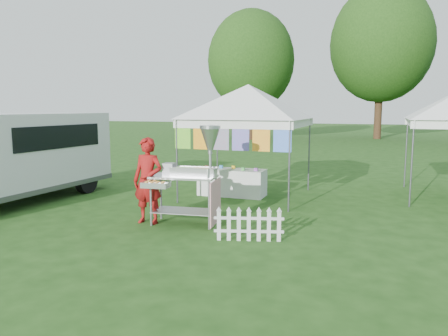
% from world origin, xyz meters
% --- Properties ---
extents(ground, '(120.00, 120.00, 0.00)m').
position_xyz_m(ground, '(0.00, 0.00, 0.00)').
color(ground, '#1D4313').
rests_on(ground, ground).
extents(canopy_main, '(4.24, 4.24, 3.45)m').
position_xyz_m(canopy_main, '(0.00, 3.49, 2.99)').
color(canopy_main, '#59595E').
rests_on(canopy_main, ground).
extents(tree_left, '(6.40, 6.40, 9.53)m').
position_xyz_m(tree_left, '(-6.00, 24.00, 5.83)').
color(tree_left, '#3B2015').
rests_on(tree_left, ground).
extents(tree_mid, '(7.60, 7.60, 11.52)m').
position_xyz_m(tree_mid, '(3.00, 28.00, 7.14)').
color(tree_mid, '#3B2015').
rests_on(tree_mid, ground).
extents(donut_cart, '(1.47, 1.16, 2.04)m').
position_xyz_m(donut_cart, '(-0.18, 0.30, 1.20)').
color(donut_cart, gray).
rests_on(donut_cart, ground).
extents(vendor, '(0.66, 0.44, 1.79)m').
position_xyz_m(vendor, '(-1.12, 0.10, 0.89)').
color(vendor, maroon).
rests_on(vendor, ground).
extents(cargo_van, '(2.39, 5.48, 2.24)m').
position_xyz_m(cargo_van, '(-5.40, 0.83, 1.21)').
color(cargo_van, silver).
rests_on(cargo_van, ground).
extents(picket_fence, '(1.22, 0.38, 0.56)m').
position_xyz_m(picket_fence, '(1.20, -0.38, 0.29)').
color(picket_fence, silver).
rests_on(picket_fence, ground).
extents(display_table, '(1.80, 0.70, 0.73)m').
position_xyz_m(display_table, '(-0.42, 3.43, 0.36)').
color(display_table, white).
rests_on(display_table, ground).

